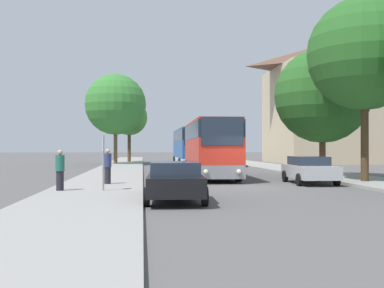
{
  "coord_description": "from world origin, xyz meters",
  "views": [
    {
      "loc": [
        -5.02,
        -20.95,
        1.9
      ],
      "look_at": [
        -1.18,
        13.87,
        2.16
      ],
      "focal_mm": 42.0,
      "sensor_mm": 36.0,
      "label": 1
    }
  ],
  "objects": [
    {
      "name": "bus_front",
      "position": [
        -0.83,
        6.75,
        1.85
      ],
      "size": [
        2.93,
        10.63,
        3.48
      ],
      "rotation": [
        0.0,
        0.0,
        -0.03
      ],
      "color": "gray",
      "rests_on": "ground_plane"
    },
    {
      "name": "pedestrian_waiting_far",
      "position": [
        -6.68,
        0.86,
        0.99
      ],
      "size": [
        0.36,
        0.36,
        1.67
      ],
      "rotation": [
        0.0,
        0.0,
        5.05
      ],
      "color": "#23232D",
      "rests_on": "sidewalk_left"
    },
    {
      "name": "tree_right_mid",
      "position": [
        6.43,
        6.67,
        5.21
      ],
      "size": [
        6.08,
        6.08,
        8.11
      ],
      "color": "#513D23",
      "rests_on": "sidewalk_right"
    },
    {
      "name": "building_right_background",
      "position": [
        20.31,
        32.1,
        7.76
      ],
      "size": [
        18.41,
        12.83,
        15.53
      ],
      "color": "#C6B28E",
      "rests_on": "ground_plane"
    },
    {
      "name": "pedestrian_waiting_near",
      "position": [
        -8.35,
        -2.29,
        0.98
      ],
      "size": [
        0.36,
        0.36,
        1.65
      ],
      "rotation": [
        0.0,
        0.0,
        2.74
      ],
      "color": "#23232D",
      "rests_on": "sidewalk_left"
    },
    {
      "name": "bus_stop_sign",
      "position": [
        -6.6,
        -2.45,
        1.55
      ],
      "size": [
        0.08,
        0.45,
        2.24
      ],
      "color": "gray",
      "rests_on": "sidewalk_left"
    },
    {
      "name": "parked_car_left_curb",
      "position": [
        -3.89,
        -5.19,
        0.74
      ],
      "size": [
        2.23,
        4.59,
        1.39
      ],
      "rotation": [
        0.0,
        0.0,
        -0.05
      ],
      "color": "black",
      "rests_on": "ground_plane"
    },
    {
      "name": "tree_left_far",
      "position": [
        -6.63,
        33.92,
        5.54
      ],
      "size": [
        4.39,
        4.39,
        7.6
      ],
      "color": "#513D23",
      "rests_on": "sidewalk_left"
    },
    {
      "name": "ground_plane",
      "position": [
        0.0,
        0.0,
        0.0
      ],
      "size": [
        300.0,
        300.0,
        0.0
      ],
      "primitive_type": "plane",
      "color": "#565454",
      "rests_on": "ground"
    },
    {
      "name": "parked_car_right_near",
      "position": [
        3.64,
        1.68,
        0.75
      ],
      "size": [
        2.26,
        4.43,
        1.42
      ],
      "rotation": [
        0.0,
        0.0,
        3.08
      ],
      "color": "#B7B7BC",
      "rests_on": "ground_plane"
    },
    {
      "name": "parked_car_right_far",
      "position": [
        3.79,
        23.0,
        0.72
      ],
      "size": [
        2.03,
        4.24,
        1.35
      ],
      "rotation": [
        0.0,
        0.0,
        3.16
      ],
      "color": "silver",
      "rests_on": "ground_plane"
    },
    {
      "name": "sidewalk_left",
      "position": [
        -7.0,
        0.0,
        0.07
      ],
      "size": [
        4.0,
        120.0,
        0.15
      ],
      "primitive_type": "cube",
      "color": "gray",
      "rests_on": "ground_plane"
    },
    {
      "name": "tree_right_near",
      "position": [
        6.46,
        1.22,
        6.76
      ],
      "size": [
        5.89,
        5.89,
        9.58
      ],
      "color": "#47331E",
      "rests_on": "sidewalk_right"
    },
    {
      "name": "bus_middle",
      "position": [
        -0.61,
        20.06,
        1.89
      ],
      "size": [
        2.83,
        11.62,
        3.55
      ],
      "rotation": [
        0.0,
        0.0,
        -0.01
      ],
      "color": "silver",
      "rests_on": "ground_plane"
    },
    {
      "name": "tree_left_near",
      "position": [
        -7.92,
        27.94,
        6.52
      ],
      "size": [
        6.55,
        6.55,
        9.65
      ],
      "color": "brown",
      "rests_on": "sidewalk_left"
    }
  ]
}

